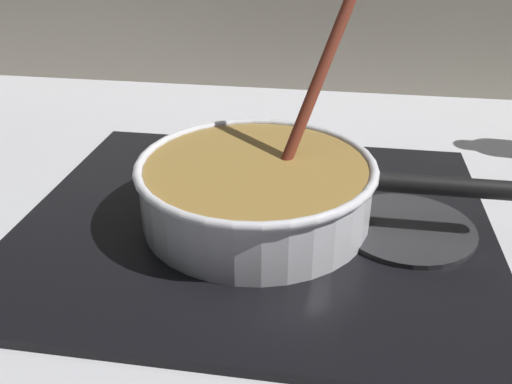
% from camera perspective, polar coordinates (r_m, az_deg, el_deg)
% --- Properties ---
extents(ground, '(2.40, 1.60, 0.04)m').
position_cam_1_polar(ground, '(0.51, -3.40, -19.39)').
color(ground, '#B7B7BC').
extents(hob_plate, '(0.56, 0.48, 0.01)m').
position_cam_1_polar(hob_plate, '(0.67, 0.00, -3.15)').
color(hob_plate, black).
rests_on(hob_plate, ground).
extents(burner_ring, '(0.19, 0.19, 0.01)m').
position_cam_1_polar(burner_ring, '(0.66, 0.00, -2.41)').
color(burner_ring, '#592D0C').
rests_on(burner_ring, hob_plate).
extents(spare_burner, '(0.16, 0.16, 0.01)m').
position_cam_1_polar(spare_burner, '(0.66, 15.52, -3.64)').
color(spare_burner, '#262628').
rests_on(spare_burner, hob_plate).
extents(cooking_pan, '(0.43, 0.28, 0.28)m').
position_cam_1_polar(cooking_pan, '(0.64, 0.17, 0.43)').
color(cooking_pan, silver).
rests_on(cooking_pan, hob_plate).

